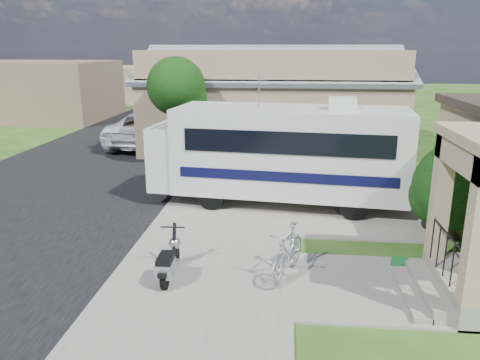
# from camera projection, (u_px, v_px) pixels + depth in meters

# --- Properties ---
(ground) EXTENTS (120.00, 120.00, 0.00)m
(ground) POSITION_uv_depth(u_px,v_px,m) (250.00, 262.00, 11.09)
(ground) COLOR #1D3F10
(street_slab) EXTENTS (9.00, 80.00, 0.02)m
(street_slab) POSITION_uv_depth(u_px,v_px,m) (105.00, 159.00, 21.39)
(street_slab) COLOR black
(street_slab) RESTS_ON ground
(sidewalk_slab) EXTENTS (4.00, 80.00, 0.06)m
(sidewalk_slab) POSITION_uv_depth(u_px,v_px,m) (246.00, 162.00, 20.75)
(sidewalk_slab) COLOR slate
(sidewalk_slab) RESTS_ON ground
(driveway_slab) EXTENTS (7.00, 6.00, 0.05)m
(driveway_slab) POSITION_uv_depth(u_px,v_px,m) (307.00, 203.00, 15.25)
(driveway_slab) COLOR slate
(driveway_slab) RESTS_ON ground
(walk_slab) EXTENTS (4.00, 3.00, 0.05)m
(walk_slab) POSITION_uv_depth(u_px,v_px,m) (388.00, 288.00, 9.84)
(walk_slab) COLOR slate
(walk_slab) RESTS_ON ground
(warehouse) EXTENTS (12.50, 8.40, 5.04)m
(warehouse) POSITION_uv_depth(u_px,v_px,m) (272.00, 107.00, 23.92)
(warehouse) COLOR #876D54
(warehouse) RESTS_ON ground
(distant_bldg_far) EXTENTS (10.00, 8.00, 4.00)m
(distant_bldg_far) POSITION_uv_depth(u_px,v_px,m) (37.00, 90.00, 33.26)
(distant_bldg_far) COLOR brown
(distant_bldg_far) RESTS_ON ground
(distant_bldg_near) EXTENTS (8.00, 7.00, 3.20)m
(distant_bldg_near) POSITION_uv_depth(u_px,v_px,m) (122.00, 84.00, 44.66)
(distant_bldg_near) COLOR #876D54
(distant_bldg_near) RESTS_ON ground
(street_tree_a) EXTENTS (2.44, 2.40, 4.58)m
(street_tree_a) POSITION_uv_depth(u_px,v_px,m) (179.00, 89.00, 19.23)
(street_tree_a) COLOR black
(street_tree_a) RESTS_ON ground
(street_tree_b) EXTENTS (2.44, 2.40, 4.73)m
(street_tree_b) POSITION_uv_depth(u_px,v_px,m) (215.00, 73.00, 28.77)
(street_tree_b) COLOR black
(street_tree_b) RESTS_ON ground
(street_tree_c) EXTENTS (2.44, 2.40, 4.42)m
(street_tree_c) POSITION_uv_depth(u_px,v_px,m) (232.00, 71.00, 37.46)
(street_tree_c) COLOR black
(street_tree_c) RESTS_ON ground
(motorhome) EXTENTS (8.18, 3.31, 4.08)m
(motorhome) POSITION_uv_depth(u_px,v_px,m) (281.00, 151.00, 14.78)
(motorhome) COLOR beige
(motorhome) RESTS_ON ground
(shrub) EXTENTS (2.50, 2.38, 3.06)m
(shrub) POSITION_uv_depth(u_px,v_px,m) (461.00, 182.00, 11.98)
(shrub) COLOR black
(shrub) RESTS_ON ground
(scooter) EXTENTS (0.55, 1.57, 1.03)m
(scooter) POSITION_uv_depth(u_px,v_px,m) (169.00, 262.00, 10.04)
(scooter) COLOR black
(scooter) RESTS_ON ground
(bicycle) EXTENTS (1.12, 1.94, 1.12)m
(bicycle) POSITION_uv_depth(u_px,v_px,m) (288.00, 254.00, 10.18)
(bicycle) COLOR #9E9EA5
(bicycle) RESTS_ON ground
(pickup_truck) EXTENTS (3.65, 6.71, 1.78)m
(pickup_truck) POSITION_uv_depth(u_px,v_px,m) (152.00, 128.00, 24.23)
(pickup_truck) COLOR silver
(pickup_truck) RESTS_ON ground
(van) EXTENTS (3.06, 6.06, 1.69)m
(van) POSITION_uv_depth(u_px,v_px,m) (177.00, 112.00, 30.45)
(van) COLOR silver
(van) RESTS_ON ground
(garden_hose) EXTENTS (0.41, 0.41, 0.19)m
(garden_hose) POSITION_uv_depth(u_px,v_px,m) (400.00, 265.00, 10.73)
(garden_hose) COLOR #135F24
(garden_hose) RESTS_ON ground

